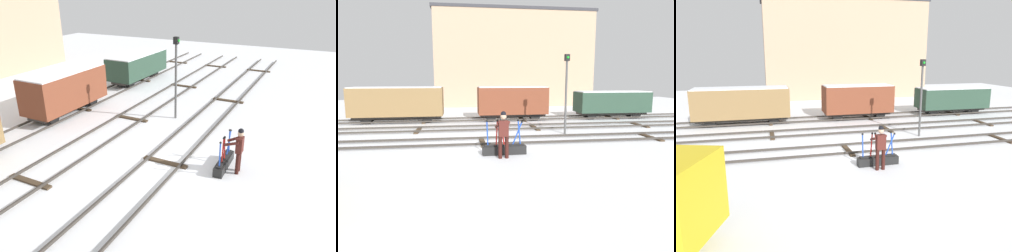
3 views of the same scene
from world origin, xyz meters
TOP-DOWN VIEW (x-y plane):
  - ground_plane at (0.00, 0.00)m, footprint 60.00×60.00m
  - track_main_line at (0.00, 0.00)m, footprint 44.00×1.94m
  - track_siding_near at (0.00, 3.83)m, footprint 44.00×1.94m
  - track_siding_far at (0.00, 7.59)m, footprint 44.00×1.94m
  - switch_lever_frame at (0.73, -2.26)m, footprint 1.81×0.40m
  - rail_worker at (0.61, -2.83)m, footprint 0.54×0.69m
  - signal_post at (4.73, 1.74)m, footprint 0.24×0.32m
  - freight_car_back_track at (10.47, 7.59)m, footprint 5.49×2.13m
  - freight_car_near_switch at (2.73, 7.59)m, footprint 4.98×1.95m

SIDE VIEW (x-z plane):
  - ground_plane at x=0.00m, z-range 0.00..0.00m
  - track_siding_near at x=0.00m, z-range 0.02..0.20m
  - track_siding_far at x=0.00m, z-range 0.02..0.20m
  - track_main_line at x=0.00m, z-range 0.02..0.20m
  - switch_lever_frame at x=0.73m, z-range -0.47..0.98m
  - rail_worker at x=0.61m, z-range 0.13..1.99m
  - freight_car_back_track at x=10.47m, z-range 0.18..2.25m
  - freight_car_near_switch at x=2.73m, z-range 0.18..2.63m
  - signal_post at x=4.73m, z-range 0.45..4.81m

